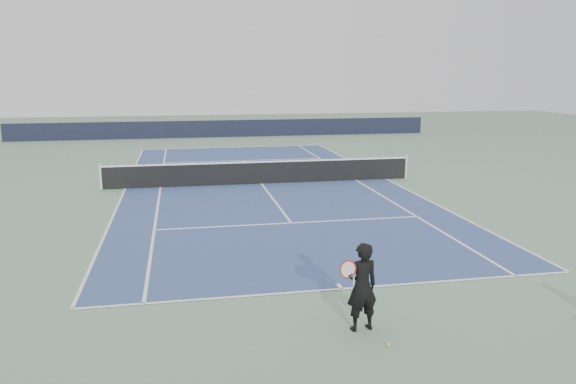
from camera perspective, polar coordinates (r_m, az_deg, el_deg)
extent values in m
plane|color=slate|center=(23.43, -2.73, 0.83)|extent=(80.00, 80.00, 0.00)
cube|color=#324778|center=(23.43, -2.73, 0.85)|extent=(10.97, 23.77, 0.01)
cylinder|color=silver|center=(23.31, -18.51, 1.50)|extent=(0.10, 0.10, 1.07)
cylinder|color=silver|center=(25.05, 11.91, 2.56)|extent=(0.10, 0.10, 1.07)
cube|color=black|center=(23.35, -2.74, 1.94)|extent=(12.80, 0.03, 0.90)
cube|color=white|center=(23.27, -2.76, 3.08)|extent=(12.80, 0.04, 0.06)
cube|color=black|center=(40.96, -6.38, 6.42)|extent=(30.00, 0.25, 1.20)
imported|color=black|center=(10.19, 7.52, -9.52)|extent=(0.68, 0.53, 1.63)
torus|color=maroon|center=(9.93, 6.12, -7.82)|extent=(0.34, 0.18, 0.36)
cylinder|color=white|center=(9.93, 6.12, -7.82)|extent=(0.29, 0.14, 0.32)
cylinder|color=white|center=(10.08, 6.69, -9.10)|extent=(0.08, 0.13, 0.27)
sphere|color=yellow|center=(9.99, 10.16, -15.00)|extent=(0.06, 0.06, 0.06)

